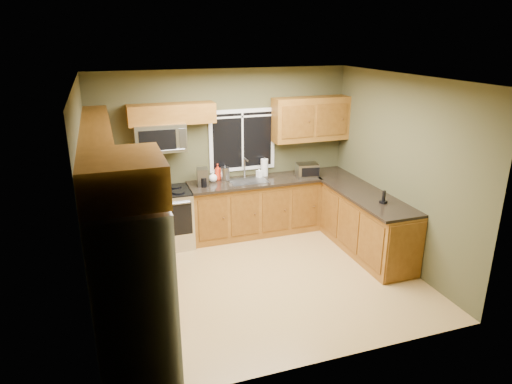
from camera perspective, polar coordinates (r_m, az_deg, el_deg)
floor at (r=6.43m, az=0.59°, el=-10.77°), size 4.20×4.20×0.00m
ceiling at (r=5.59m, az=0.69°, el=13.97°), size 4.20×4.20×0.00m
back_wall at (r=7.52m, az=-3.93°, el=4.86°), size 4.20×0.00×4.20m
front_wall at (r=4.33m, az=8.61°, el=-6.47°), size 4.20×0.00×4.20m
left_wall at (r=5.57m, az=-20.19°, el=-1.53°), size 0.00×3.60×3.60m
right_wall at (r=6.83m, az=17.52°, el=2.49°), size 0.00×3.60×3.60m
window at (r=7.54m, az=-1.72°, el=6.51°), size 1.12×0.03×1.02m
base_cabinets_left at (r=6.35m, az=-16.52°, el=-7.40°), size 0.60×2.65×0.90m
countertop_left at (r=6.16m, az=-16.70°, el=-3.46°), size 0.65×2.65×0.04m
base_cabinets_back at (r=7.63m, az=-0.18°, el=-1.97°), size 2.17×0.60×0.90m
countertop_back at (r=7.45m, az=-0.13°, el=1.33°), size 2.17×0.65×0.04m
base_cabinets_peninsula at (r=7.38m, az=12.50°, el=-3.22°), size 0.60×2.52×0.90m
countertop_peninsula at (r=7.21m, az=12.57°, el=0.23°), size 0.65×2.50×0.04m
upper_cabinets_left at (r=5.88m, az=-19.13°, el=4.86°), size 0.33×2.65×0.72m
upper_cabinets_back_left at (r=7.05m, az=-10.50°, el=9.59°), size 1.30×0.33×0.30m
upper_cabinets_back_right at (r=7.75m, az=6.84°, el=9.06°), size 1.30×0.33×0.72m
upper_cabinet_over_fridge at (r=4.12m, az=-16.41°, el=1.74°), size 0.72×0.90×0.38m
refrigerator at (r=4.58m, az=-15.05°, el=-11.87°), size 0.74×0.90×1.80m
range at (r=7.30m, az=-11.09°, el=-3.22°), size 0.76×0.69×0.94m
microwave at (r=7.06m, az=-11.90°, el=6.69°), size 0.76×0.41×0.42m
sink at (r=7.43m, az=-1.01°, el=1.52°), size 0.60×0.42×0.36m
toaster_oven at (r=7.67m, az=6.41°, el=2.75°), size 0.39×0.33×0.22m
coffee_maker at (r=7.20m, az=-6.67°, el=1.80°), size 0.19×0.25×0.28m
kettle at (r=7.42m, az=-3.91°, el=2.37°), size 0.17×0.17×0.27m
paper_towel_roll at (r=7.67m, az=1.05°, el=3.11°), size 0.16×0.16×0.32m
soap_bottle_a at (r=7.46m, az=-4.80°, el=2.52°), size 0.12×0.13×0.27m
soap_bottle_b at (r=7.58m, az=0.40°, el=2.48°), size 0.10×0.10×0.17m
soap_bottle_c at (r=7.39m, az=-5.40°, el=1.96°), size 0.18×0.18×0.18m
cordless_phone at (r=6.67m, az=15.65°, el=-0.91°), size 0.11×0.11×0.19m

